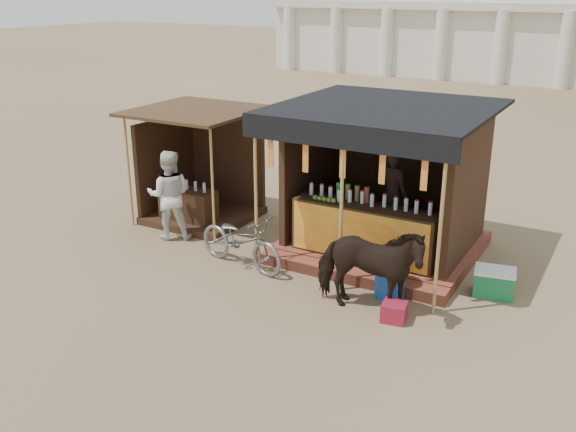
{
  "coord_description": "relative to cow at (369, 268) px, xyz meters",
  "views": [
    {
      "loc": [
        4.99,
        -7.18,
        4.77
      ],
      "look_at": [
        0.0,
        1.6,
        1.1
      ],
      "focal_mm": 40.0,
      "sensor_mm": 36.0,
      "label": 1
    }
  ],
  "objects": [
    {
      "name": "secondary_stall",
      "position": [
        -4.87,
        2.17,
        0.12
      ],
      "size": [
        2.4,
        2.4,
        2.38
      ],
      "color": "#3A2115",
      "rests_on": "ground"
    },
    {
      "name": "red_crate",
      "position": [
        0.46,
        -0.04,
        -0.59
      ],
      "size": [
        0.41,
        0.41,
        0.29
      ],
      "primitive_type": "cube",
      "rotation": [
        0.0,
        0.0,
        0.15
      ],
      "color": "maroon",
      "rests_on": "ground"
    },
    {
      "name": "blue_barrel",
      "position": [
        0.11,
        0.68,
        -0.34
      ],
      "size": [
        0.6,
        0.6,
        0.79
      ],
      "primitive_type": "cylinder",
      "rotation": [
        0.0,
        0.0,
        0.26
      ],
      "color": "#1649A8",
      "rests_on": "ground"
    },
    {
      "name": "bystander",
      "position": [
        -4.59,
        0.93,
        0.15
      ],
      "size": [
        1.09,
        1.02,
        1.78
      ],
      "primitive_type": "imported",
      "rotation": [
        0.0,
        0.0,
        3.69
      ],
      "color": "silver",
      "rests_on": "ground"
    },
    {
      "name": "cow",
      "position": [
        0.0,
        0.0,
        0.0
      ],
      "size": [
        1.82,
        1.01,
        1.47
      ],
      "primitive_type": "imported",
      "rotation": [
        0.0,
        0.0,
        1.7
      ],
      "color": "black",
      "rests_on": "ground"
    },
    {
      "name": "ground",
      "position": [
        -1.7,
        -1.07,
        -0.73
      ],
      "size": [
        120.0,
        120.0,
        0.0
      ],
      "primitive_type": "plane",
      "color": "#846B4C",
      "rests_on": "ground"
    },
    {
      "name": "main_stall",
      "position": [
        -0.69,
        2.29,
        0.29
      ],
      "size": [
        3.6,
        3.61,
        2.78
      ],
      "color": "brown",
      "rests_on": "ground"
    },
    {
      "name": "cooler",
      "position": [
        1.56,
        1.53,
        -0.5
      ],
      "size": [
        0.71,
        0.55,
        0.46
      ],
      "color": "#1A7641",
      "rests_on": "ground"
    },
    {
      "name": "motorbike",
      "position": [
        -2.62,
        0.46,
        -0.24
      ],
      "size": [
        1.97,
        0.99,
        0.99
      ],
      "primitive_type": "imported",
      "rotation": [
        0.0,
        0.0,
        1.39
      ],
      "color": "gray",
      "rests_on": "ground"
    }
  ]
}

